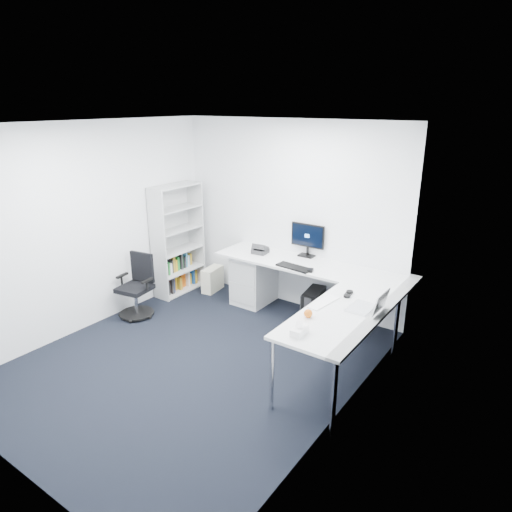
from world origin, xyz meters
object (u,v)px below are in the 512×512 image
Objects in this scene: task_chair at (134,287)px; l_desk at (296,300)px; bookshelf at (178,240)px; monitor at (307,240)px; laptop at (362,298)px.

l_desk is at bearing 16.48° from task_chair.
monitor is at bearing 16.57° from bookshelf.
laptop is at bearing -43.02° from monitor.
l_desk is 3.10× the size of task_chair.
task_chair is at bearing -82.75° from bookshelf.
l_desk is at bearing -1.32° from bookshelf.
bookshelf is 1.93× the size of task_chair.
bookshelf is 2.07m from monitor.
task_chair is (-2.04, -0.97, 0.04)m from l_desk.
l_desk is 1.61× the size of bookshelf.
laptop is (1.12, -0.56, 0.53)m from l_desk.
monitor is (-0.20, 0.64, 0.65)m from l_desk.
monitor is (1.84, 1.61, 0.61)m from task_chair.
monitor reaches higher than l_desk.
l_desk is at bearing -73.06° from monitor.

